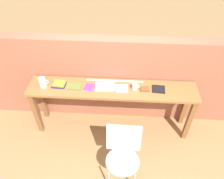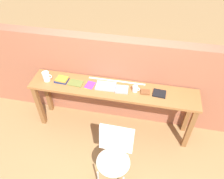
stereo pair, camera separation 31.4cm
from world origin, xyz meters
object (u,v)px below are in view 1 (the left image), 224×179
(pitcher_white, at_px, (43,82))
(book_repair_rightmost, at_px, (159,89))
(book_open_centre, at_px, (105,87))
(mug, at_px, (135,87))
(pamphlet_pile_colourful, at_px, (88,87))
(leather_journal_brown, at_px, (145,89))
(magazine_cycling, at_px, (74,86))
(chair_white_moulded, at_px, (123,153))
(book_stack_leftmost, at_px, (59,84))

(pitcher_white, distance_m, book_repair_rightmost, 1.69)
(pitcher_white, bearing_deg, book_open_centre, 2.11)
(mug, distance_m, book_repair_rightmost, 0.35)
(pitcher_white, height_order, pamphlet_pile_colourful, pitcher_white)
(leather_journal_brown, bearing_deg, magazine_cycling, 175.61)
(chair_white_moulded, distance_m, book_stack_leftmost, 1.36)
(mug, bearing_deg, book_open_centre, 178.58)
(book_stack_leftmost, bearing_deg, pamphlet_pile_colourful, -2.65)
(magazine_cycling, relative_size, mug, 1.98)
(book_repair_rightmost, bearing_deg, mug, -174.55)
(book_open_centre, bearing_deg, mug, -3.45)
(magazine_cycling, bearing_deg, chair_white_moulded, -44.06)
(leather_journal_brown, bearing_deg, pitcher_white, 176.17)
(mug, distance_m, leather_journal_brown, 0.15)
(book_stack_leftmost, relative_size, pamphlet_pile_colourful, 1.12)
(book_stack_leftmost, relative_size, magazine_cycling, 0.91)
(leather_journal_brown, bearing_deg, mug, 173.96)
(magazine_cycling, bearing_deg, leather_journal_brown, 4.28)
(magazine_cycling, distance_m, leather_journal_brown, 1.04)
(book_stack_leftmost, height_order, book_repair_rightmost, book_stack_leftmost)
(book_stack_leftmost, xyz_separation_m, magazine_cycling, (0.22, -0.02, -0.01))
(book_repair_rightmost, bearing_deg, leather_journal_brown, -172.62)
(magazine_cycling, relative_size, pamphlet_pile_colourful, 1.22)
(magazine_cycling, height_order, mug, mug)
(book_stack_leftmost, height_order, leather_journal_brown, book_stack_leftmost)
(chair_white_moulded, height_order, book_open_centre, book_open_centre)
(book_stack_leftmost, xyz_separation_m, book_open_centre, (0.68, -0.00, -0.01))
(book_open_centre, relative_size, mug, 2.67)
(mug, bearing_deg, leather_journal_brown, -1.48)
(leather_journal_brown, xyz_separation_m, book_repair_rightmost, (0.20, 0.01, -0.00))
(pitcher_white, distance_m, book_stack_leftmost, 0.23)
(book_open_centre, xyz_separation_m, book_repair_rightmost, (0.78, -0.00, 0.00))
(mug, bearing_deg, chair_white_moulded, -99.26)
(pamphlet_pile_colourful, bearing_deg, book_open_centre, 4.38)
(book_open_centre, bearing_deg, leather_journal_brown, -3.46)
(magazine_cycling, height_order, book_open_centre, book_open_centre)
(pamphlet_pile_colourful, relative_size, mug, 1.62)
(pamphlet_pile_colourful, bearing_deg, book_stack_leftmost, 177.35)
(pitcher_white, distance_m, mug, 1.34)
(pitcher_white, xyz_separation_m, pamphlet_pile_colourful, (0.66, 0.01, -0.07))
(chair_white_moulded, xyz_separation_m, pitcher_white, (-1.20, 0.83, 0.43))
(chair_white_moulded, bearing_deg, pitcher_white, 145.53)
(book_stack_leftmost, bearing_deg, book_open_centre, -0.13)
(pitcher_white, bearing_deg, book_stack_leftmost, 8.85)
(chair_white_moulded, height_order, mug, mug)
(leather_journal_brown, height_order, book_repair_rightmost, leather_journal_brown)
(pitcher_white, relative_size, book_open_centre, 0.63)
(pitcher_white, height_order, magazine_cycling, pitcher_white)
(pitcher_white, relative_size, mug, 1.67)
(leather_journal_brown, bearing_deg, book_repair_rightmost, -1.42)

